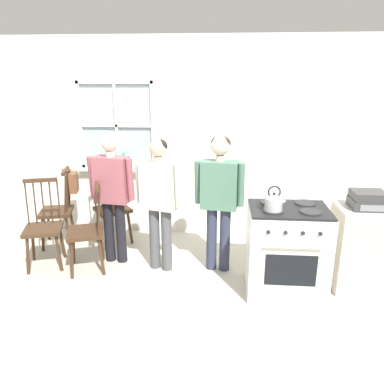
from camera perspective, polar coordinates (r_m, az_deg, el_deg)
ground_plane at (r=4.33m, az=-5.29°, el=-13.12°), size 16.00×16.00×0.00m
wall_back at (r=5.19m, az=-2.63°, el=7.83°), size 6.40×0.16×2.70m
chair_by_window at (r=5.27m, az=-19.74°, el=-2.79°), size 0.49×0.50×1.04m
chair_near_wall at (r=5.16m, az=-12.11°, el=-2.54°), size 0.58×0.57×1.04m
chair_center_cluster at (r=4.76m, az=-21.69°, el=-5.16°), size 0.52×0.50×1.04m
chair_near_stove at (r=4.49m, az=-15.66°, el=-5.86°), size 0.51×0.53×1.04m
person_elderly_left at (r=4.47m, az=-12.06°, el=0.49°), size 0.56×0.26×1.55m
person_teen_center at (r=4.20m, az=-4.99°, el=-0.31°), size 0.56×0.31×1.54m
person_adult_right at (r=4.17m, az=4.18°, el=0.20°), size 0.56×0.26×1.58m
stove at (r=4.05m, az=14.13°, el=-8.33°), size 0.79×0.68×1.08m
kettle at (r=3.70m, az=12.35°, el=-1.47°), size 0.21×0.17×0.25m
potted_plant at (r=5.30m, az=-10.37°, el=4.28°), size 0.17×0.17×0.28m
handbag at (r=5.11m, az=-17.62°, el=1.50°), size 0.22×0.23×0.31m
side_counter at (r=4.38m, az=24.25°, el=-7.74°), size 0.55×0.50×0.90m
stereo at (r=4.17m, az=25.24°, el=-1.13°), size 0.34×0.29×0.18m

